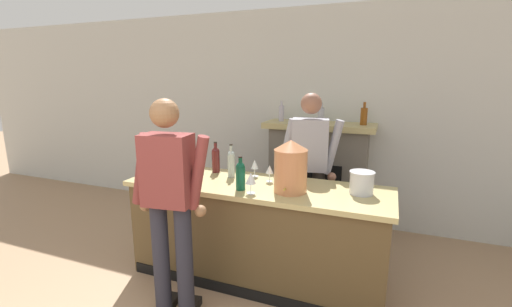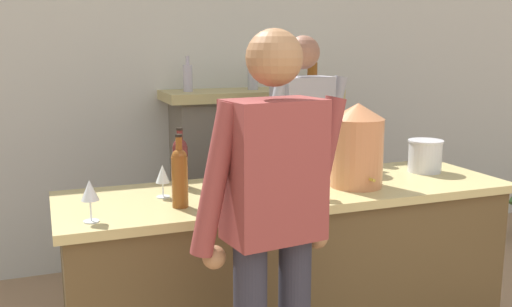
# 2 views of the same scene
# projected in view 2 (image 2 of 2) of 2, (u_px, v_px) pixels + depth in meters

# --- Properties ---
(wall_back_panel) EXTENTS (12.00, 0.07, 2.75)m
(wall_back_panel) POSITION_uv_depth(u_px,v_px,m) (202.00, 85.00, 4.44)
(wall_back_panel) COLOR beige
(wall_back_panel) RESTS_ON ground_plane
(bar_counter) EXTENTS (2.39, 0.75, 0.94)m
(bar_counter) POSITION_uv_depth(u_px,v_px,m) (289.00, 271.00, 3.10)
(bar_counter) COLOR brown
(bar_counter) RESTS_ON ground_plane
(fireplace_stone) EXTENTS (1.33, 0.52, 1.61)m
(fireplace_stone) POSITION_uv_depth(u_px,v_px,m) (250.00, 175.00, 4.44)
(fireplace_stone) COLOR #6D665C
(fireplace_stone) RESTS_ON ground_plane
(person_customer) EXTENTS (0.65, 0.34, 1.74)m
(person_customer) POSITION_uv_depth(u_px,v_px,m) (273.00, 235.00, 2.18)
(person_customer) COLOR #282732
(person_customer) RESTS_ON ground_plane
(person_bartender) EXTENTS (0.65, 0.36, 1.74)m
(person_bartender) POSITION_uv_depth(u_px,v_px,m) (302.00, 158.00, 3.67)
(person_bartender) COLOR #2B2723
(person_bartender) RESTS_ON ground_plane
(copper_dispenser) EXTENTS (0.28, 0.32, 0.45)m
(copper_dispenser) POSITION_uv_depth(u_px,v_px,m) (357.00, 145.00, 3.00)
(copper_dispenser) COLOR #BE764B
(copper_dispenser) RESTS_ON bar_counter
(ice_bucket_steel) EXTENTS (0.21, 0.21, 0.19)m
(ice_bucket_steel) POSITION_uv_depth(u_px,v_px,m) (425.00, 156.00, 3.38)
(ice_bucket_steel) COLOR silver
(ice_bucket_steel) RESTS_ON bar_counter
(wine_bottle_rose_blush) EXTENTS (0.08, 0.08, 0.29)m
(wine_bottle_rose_blush) POSITION_uv_depth(u_px,v_px,m) (294.00, 172.00, 2.78)
(wine_bottle_rose_blush) COLOR #0D472F
(wine_bottle_rose_blush) RESTS_ON bar_counter
(wine_bottle_cabernet_heavy) EXTENTS (0.07, 0.07, 0.32)m
(wine_bottle_cabernet_heavy) POSITION_uv_depth(u_px,v_px,m) (226.00, 161.00, 3.00)
(wine_bottle_cabernet_heavy) COLOR #9FB2AE
(wine_bottle_cabernet_heavy) RESTS_ON bar_counter
(wine_bottle_port_short) EXTENTS (0.08, 0.08, 0.34)m
(wine_bottle_port_short) POSITION_uv_depth(u_px,v_px,m) (180.00, 175.00, 2.63)
(wine_bottle_port_short) COLOR brown
(wine_bottle_port_short) RESTS_ON bar_counter
(wine_bottle_riesling_slim) EXTENTS (0.08, 0.08, 0.32)m
(wine_bottle_riesling_slim) POSITION_uv_depth(u_px,v_px,m) (180.00, 160.00, 3.01)
(wine_bottle_riesling_slim) COLOR #521B1B
(wine_bottle_riesling_slim) RESTS_ON bar_counter
(wine_glass_front_left) EXTENTS (0.08, 0.08, 0.18)m
(wine_glass_front_left) POSITION_uv_depth(u_px,v_px,m) (90.00, 192.00, 2.41)
(wine_glass_front_left) COLOR silver
(wine_glass_front_left) RESTS_ON bar_counter
(wine_glass_by_dispenser) EXTENTS (0.07, 0.07, 0.17)m
(wine_glass_by_dispenser) POSITION_uv_depth(u_px,v_px,m) (163.00, 175.00, 2.80)
(wine_glass_by_dispenser) COLOR silver
(wine_glass_by_dispenser) RESTS_ON bar_counter
(wine_glass_mid_counter) EXTENTS (0.08, 0.08, 0.17)m
(wine_glass_mid_counter) POSITION_uv_depth(u_px,v_px,m) (257.00, 160.00, 3.16)
(wine_glass_mid_counter) COLOR silver
(wine_glass_mid_counter) RESTS_ON bar_counter
(wine_glass_front_right) EXTENTS (0.09, 0.09, 0.18)m
(wine_glass_front_right) POSITION_uv_depth(u_px,v_px,m) (322.00, 174.00, 2.77)
(wine_glass_front_right) COLOR silver
(wine_glass_front_right) RESTS_ON bar_counter
(wine_glass_back_row) EXTENTS (0.07, 0.07, 0.16)m
(wine_glass_back_row) POSITION_uv_depth(u_px,v_px,m) (296.00, 162.00, 3.12)
(wine_glass_back_row) COLOR silver
(wine_glass_back_row) RESTS_ON bar_counter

